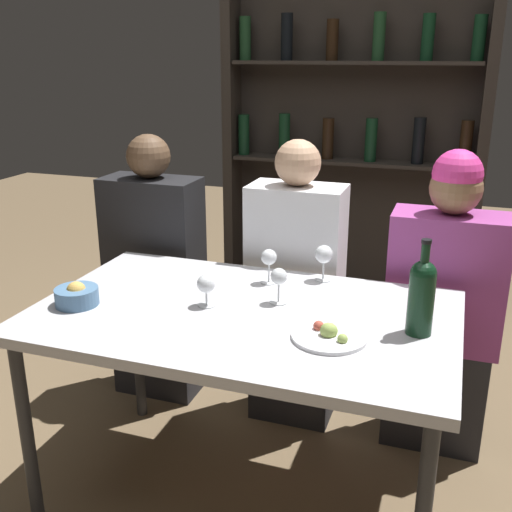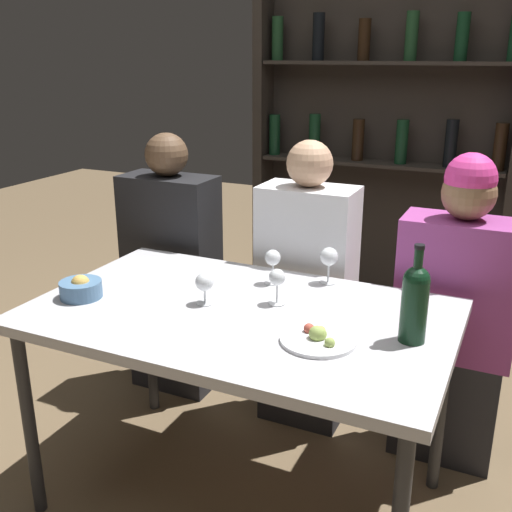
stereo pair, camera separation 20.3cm
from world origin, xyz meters
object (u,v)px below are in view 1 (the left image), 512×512
(wine_glass_3, at_px, (279,279))
(seated_person_right, at_px, (442,313))
(wine_bottle, at_px, (422,294))
(seated_person_center, at_px, (295,294))
(wine_glass_2, at_px, (270,259))
(snack_bowl, at_px, (77,295))
(food_plate_0, at_px, (329,335))
(seated_person_left, at_px, (155,278))
(wine_glass_0, at_px, (324,256))
(wine_glass_1, at_px, (206,285))

(wine_glass_3, xyz_separation_m, seated_person_right, (0.53, 0.49, -0.26))
(wine_bottle, relative_size, seated_person_center, 0.24)
(wine_glass_2, distance_m, seated_person_right, 0.74)
(snack_bowl, bearing_deg, seated_person_center, 52.23)
(snack_bowl, bearing_deg, food_plate_0, 1.82)
(snack_bowl, xyz_separation_m, seated_person_center, (0.56, 0.73, -0.20))
(wine_bottle, relative_size, seated_person_right, 0.24)
(wine_glass_2, bearing_deg, seated_person_left, 153.72)
(wine_glass_0, bearing_deg, wine_glass_3, -110.18)
(wine_glass_1, relative_size, snack_bowl, 0.76)
(wine_glass_0, xyz_separation_m, wine_glass_3, (-0.09, -0.26, -0.01))
(wine_glass_0, height_order, food_plate_0, wine_glass_0)
(wine_glass_0, relative_size, wine_glass_2, 1.05)
(wine_bottle, distance_m, seated_person_right, 0.65)
(seated_person_center, distance_m, seated_person_right, 0.60)
(wine_glass_3, bearing_deg, seated_person_right, 42.77)
(wine_glass_3, distance_m, food_plate_0, 0.31)
(seated_person_right, bearing_deg, wine_glass_2, -152.35)
(wine_bottle, xyz_separation_m, snack_bowl, (-1.10, -0.15, -0.10))
(seated_person_left, height_order, seated_person_right, seated_person_left)
(snack_bowl, relative_size, seated_person_left, 0.12)
(wine_glass_2, xyz_separation_m, food_plate_0, (0.31, -0.38, -0.08))
(wine_bottle, height_order, wine_glass_1, wine_bottle)
(wine_glass_0, distance_m, seated_person_center, 0.39)
(seated_person_center, bearing_deg, wine_glass_3, -81.47)
(snack_bowl, bearing_deg, seated_person_right, 31.91)
(food_plate_0, bearing_deg, wine_bottle, 26.29)
(wine_glass_2, height_order, seated_person_right, seated_person_right)
(food_plate_0, height_order, seated_person_left, seated_person_left)
(snack_bowl, bearing_deg, wine_bottle, 7.70)
(food_plate_0, xyz_separation_m, seated_person_left, (-0.96, 0.70, -0.19))
(food_plate_0, distance_m, seated_person_center, 0.78)
(wine_glass_1, xyz_separation_m, wine_glass_3, (0.22, 0.10, 0.01))
(wine_glass_0, relative_size, seated_person_right, 0.11)
(wine_bottle, distance_m, food_plate_0, 0.30)
(wine_bottle, xyz_separation_m, seated_person_left, (-1.21, 0.58, -0.31))
(wine_glass_0, height_order, seated_person_center, seated_person_center)
(seated_person_right, bearing_deg, wine_glass_3, -137.23)
(seated_person_center, relative_size, seated_person_right, 1.01)
(wine_glass_0, bearing_deg, seated_person_left, 164.48)
(wine_glass_1, distance_m, seated_person_left, 0.82)
(seated_person_right, bearing_deg, snack_bowl, -148.09)
(food_plate_0, distance_m, seated_person_right, 0.78)
(wine_bottle, bearing_deg, food_plate_0, -153.71)
(wine_glass_2, relative_size, seated_person_center, 0.10)
(wine_glass_3, relative_size, seated_person_right, 0.10)
(food_plate_0, bearing_deg, seated_person_left, 143.96)
(snack_bowl, bearing_deg, wine_glass_3, 20.33)
(wine_bottle, xyz_separation_m, food_plate_0, (-0.25, -0.12, -0.12))
(wine_glass_0, distance_m, wine_glass_3, 0.28)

